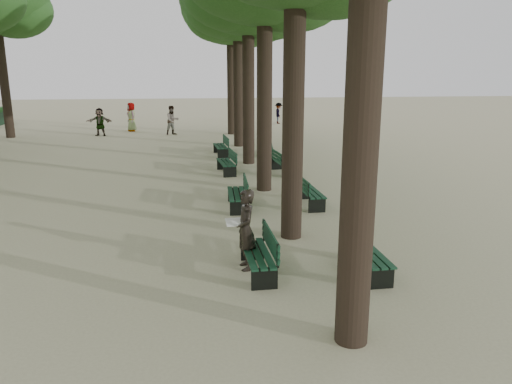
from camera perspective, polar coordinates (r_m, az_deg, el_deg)
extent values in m
plane|color=#B1AD86|center=(9.84, -1.36, -11.20)|extent=(120.00, 120.00, 0.00)
cylinder|color=#33261C|center=(7.26, 12.15, 10.18)|extent=(0.52, 0.52, 7.50)
cylinder|color=#33261C|center=(12.09, 4.33, 11.93)|extent=(0.52, 0.52, 7.50)
cylinder|color=#33261C|center=(17.02, 0.98, 12.61)|extent=(0.52, 0.52, 7.50)
cylinder|color=#33261C|center=(21.98, -0.87, 12.97)|extent=(0.52, 0.52, 7.50)
cylinder|color=#33261C|center=(26.95, -2.04, 13.19)|extent=(0.52, 0.52, 7.50)
cylinder|color=#33261C|center=(31.94, -2.85, 13.33)|extent=(0.52, 0.52, 7.50)
ellipsoid|color=#1E4B19|center=(32.12, -2.94, 20.40)|extent=(6.00, 6.00, 4.50)
cylinder|color=#33261C|center=(33.74, -26.96, 12.33)|extent=(0.52, 0.52, 8.00)
cube|color=black|center=(10.49, 0.12, -8.18)|extent=(0.58, 1.82, 0.45)
cube|color=black|center=(10.41, 0.12, -7.03)|extent=(0.60, 1.82, 0.04)
cube|color=black|center=(10.36, 1.66, -5.55)|extent=(0.10, 1.80, 0.40)
cube|color=black|center=(15.23, -2.22, -1.03)|extent=(0.58, 1.82, 0.45)
cube|color=black|center=(15.17, -2.23, -0.21)|extent=(0.60, 1.82, 0.04)
cube|color=black|center=(15.12, -1.18, 0.81)|extent=(0.10, 1.80, 0.40)
cube|color=black|center=(20.24, -3.46, 2.79)|extent=(0.71, 1.85, 0.45)
cube|color=black|center=(20.20, -3.47, 3.41)|extent=(0.73, 1.85, 0.04)
cube|color=black|center=(20.20, -2.69, 4.20)|extent=(0.24, 1.79, 0.40)
cube|color=black|center=(24.40, -4.09, 4.74)|extent=(0.67, 1.84, 0.45)
cube|color=black|center=(24.37, -4.10, 5.26)|extent=(0.69, 1.84, 0.04)
cube|color=black|center=(24.36, -3.46, 5.91)|extent=(0.19, 1.80, 0.40)
cube|color=black|center=(10.79, 12.61, -7.88)|extent=(0.57, 1.81, 0.45)
cube|color=black|center=(10.71, 12.67, -6.77)|extent=(0.59, 1.81, 0.04)
cube|color=black|center=(10.53, 11.32, -5.51)|extent=(0.09, 1.80, 0.40)
cube|color=black|center=(15.58, 6.24, -0.74)|extent=(0.61, 1.82, 0.45)
cube|color=black|center=(15.53, 6.26, 0.06)|extent=(0.63, 1.82, 0.04)
cube|color=black|center=(15.39, 5.28, 0.99)|extent=(0.13, 1.80, 0.40)
cube|color=black|center=(20.23, 3.12, 2.78)|extent=(0.71, 1.85, 0.45)
cube|color=black|center=(20.18, 3.13, 3.41)|extent=(0.73, 1.85, 0.04)
cube|color=black|center=(20.06, 2.37, 4.14)|extent=(0.23, 1.79, 0.40)
cube|color=black|center=(24.58, 1.29, 4.84)|extent=(0.73, 1.85, 0.45)
cube|color=black|center=(24.55, 1.30, 5.36)|extent=(0.75, 1.85, 0.04)
cube|color=black|center=(24.50, 0.64, 5.98)|extent=(0.26, 1.79, 0.40)
imported|color=black|center=(10.54, -1.19, -4.34)|extent=(0.42, 0.73, 1.74)
cube|color=white|center=(10.47, -2.55, -3.45)|extent=(0.37, 0.29, 0.12)
imported|color=#262628|center=(38.05, 2.60, 8.99)|extent=(0.42, 1.04, 1.56)
imported|color=#262628|center=(34.44, -14.03, 8.32)|extent=(0.72, 0.99, 1.89)
imported|color=#262628|center=(32.12, -9.53, 8.08)|extent=(0.95, 0.73, 1.81)
imported|color=#262628|center=(32.69, -17.42, 7.65)|extent=(1.62, 0.58, 1.71)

